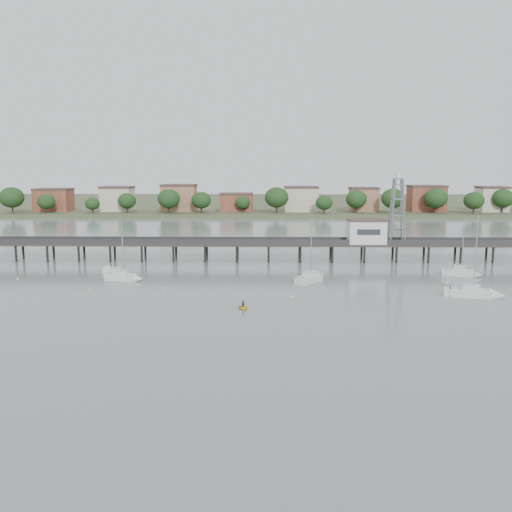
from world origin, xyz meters
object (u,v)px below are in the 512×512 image
Objects in this scene: yellow_dinghy at (243,309)px; pier at (253,244)px; sailboat_b at (127,277)px; sailboat_c at (313,278)px; white_tender at (111,270)px; sailboat_d at (480,294)px; lattice_tower at (397,211)px; sailboat_e at (464,273)px.

pier is at bearing 71.08° from yellow_dinghy.
pier is 31.98m from sailboat_b.
yellow_dinghy is (22.29, -20.42, -0.65)m from sailboat_b.
sailboat_c is 3.13× the size of white_tender.
sailboat_d is 1.24× the size of sailboat_b.
sailboat_c is 5.10× the size of yellow_dinghy.
sailboat_d is 3.57× the size of white_tender.
yellow_dinghy is at bearing -152.25° from sailboat_d.
yellow_dinghy is at bearing -90.61° from pier.
lattice_tower is 59.56m from sailboat_b.
lattice_tower is 61.97m from white_tender.
sailboat_c reaches higher than pier.
sailboat_c is (-19.93, -22.11, -10.45)m from lattice_tower.
sailboat_c reaches higher than yellow_dinghy.
lattice_tower is 22.01m from sailboat_e.
sailboat_d is at bearing 1.22° from sailboat_b.
white_tender is at bearing 117.00° from sailboat_c.
sailboat_e is at bearing 94.41° from sailboat_d.
pier is at bearing -178.61° from sailboat_e.
sailboat_b is 4.69× the size of yellow_dinghy.
sailboat_c is at bearing -29.97° from white_tender.
sailboat_d is 1.14× the size of sailboat_c.
white_tender is (-65.33, 20.98, -0.20)m from sailboat_d.
sailboat_c is 34.31m from sailboat_b.
lattice_tower reaches higher than pier.
pier is 32.34m from lattice_tower.
pier is at bearing 57.25° from sailboat_b.
sailboat_e is 68.95m from white_tender.
sailboat_d is 61.34m from sailboat_b.
sailboat_e is 4.49× the size of yellow_dinghy.
sailboat_c is (11.57, -22.11, -3.15)m from pier.
yellow_dinghy is at bearing -64.41° from white_tender.
white_tender is 40.01m from yellow_dinghy.
sailboat_b is at bearing 119.20° from yellow_dinghy.
yellow_dinghy is at bearing -124.18° from sailboat_e.
sailboat_d is 28.65m from sailboat_c.
sailboat_d is at bearing -35.72° from white_tender.
sailboat_e is 29.76m from sailboat_c.
pier is 9.68× the size of lattice_tower.
sailboat_e reaches higher than pier.
sailboat_e is 0.96× the size of sailboat_b.
pier is 13.18× the size of sailboat_b.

